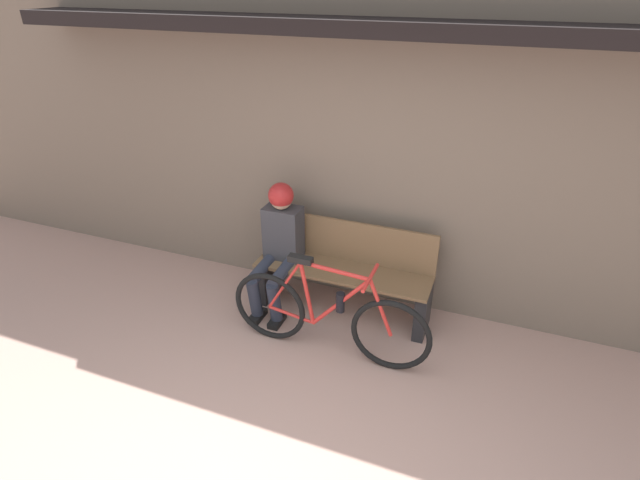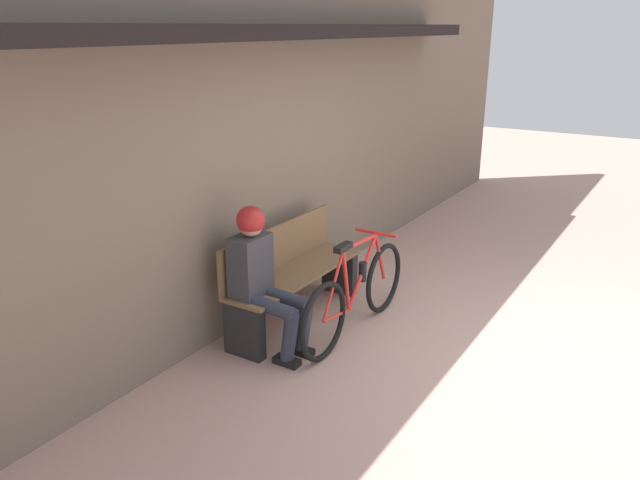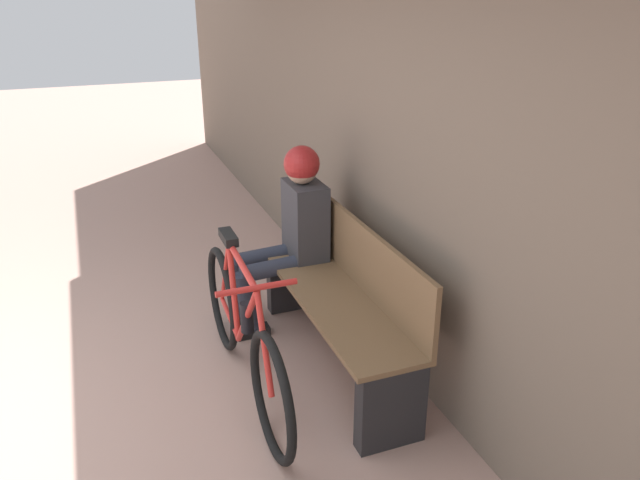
% 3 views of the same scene
% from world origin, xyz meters
% --- Properties ---
extents(storefront_wall, '(12.00, 0.56, 3.20)m').
position_xyz_m(storefront_wall, '(0.00, 2.54, 1.66)').
color(storefront_wall, '#756656').
rests_on(storefront_wall, ground_plane).
extents(park_bench_near, '(1.61, 0.42, 0.87)m').
position_xyz_m(park_bench_near, '(-0.22, 2.17, 0.41)').
color(park_bench_near, brown).
rests_on(park_bench_near, ground_plane).
extents(bicycle, '(1.72, 0.40, 0.89)m').
position_xyz_m(bicycle, '(-0.15, 1.55, 0.36)').
color(bicycle, black).
rests_on(bicycle, ground_plane).
extents(person_seated, '(0.34, 0.64, 1.22)m').
position_xyz_m(person_seated, '(-0.82, 2.05, 0.71)').
color(person_seated, '#2D3342').
rests_on(person_seated, ground_plane).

